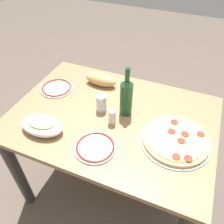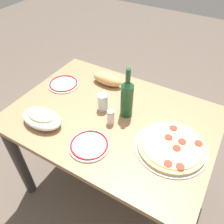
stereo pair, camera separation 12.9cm
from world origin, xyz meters
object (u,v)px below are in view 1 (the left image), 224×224
at_px(side_plate_near, 57,88).
at_px(dining_table, 112,132).
at_px(spice_shaker, 112,117).
at_px(pepperoni_pizza, 175,139).
at_px(wine_bottle, 126,96).
at_px(baked_pasta_dish, 42,124).
at_px(water_glass, 101,103).
at_px(bread_loaf, 101,80).
at_px(side_plate_far, 95,147).

bearing_deg(side_plate_near, dining_table, 167.53).
bearing_deg(spice_shaker, side_plate_near, -17.94).
bearing_deg(pepperoni_pizza, spice_shaker, 0.19).
relative_size(pepperoni_pizza, wine_bottle, 1.20).
bearing_deg(dining_table, baked_pasta_dish, 38.76).
height_order(dining_table, side_plate_near, side_plate_near).
distance_m(wine_bottle, side_plate_near, 0.51).
distance_m(water_glass, side_plate_near, 0.36).
distance_m(dining_table, bread_loaf, 0.36).
bearing_deg(wine_bottle, bread_loaf, -38.71).
bearing_deg(wine_bottle, spice_shaker, 68.99).
relative_size(wine_bottle, bread_loaf, 1.45).
height_order(pepperoni_pizza, wine_bottle, wine_bottle).
bearing_deg(pepperoni_pizza, side_plate_far, 28.92).
xyz_separation_m(water_glass, side_plate_far, (-0.09, 0.27, -0.04)).
height_order(side_plate_near, bread_loaf, bread_loaf).
xyz_separation_m(bread_loaf, spice_shaker, (-0.21, 0.30, 0.00)).
distance_m(side_plate_near, spice_shaker, 0.48).
relative_size(pepperoni_pizza, side_plate_near, 1.78).
bearing_deg(side_plate_far, spice_shaker, -92.51).
xyz_separation_m(water_glass, side_plate_near, (0.35, -0.07, -0.04)).
bearing_deg(pepperoni_pizza, side_plate_near, -10.27).
xyz_separation_m(dining_table, side_plate_far, (-0.01, 0.25, 0.15)).
bearing_deg(wine_bottle, pepperoni_pizza, 161.29).
distance_m(water_glass, bread_loaf, 0.25).
distance_m(side_plate_far, bread_loaf, 0.54).
relative_size(dining_table, spice_shaker, 13.28).
xyz_separation_m(baked_pasta_dish, bread_loaf, (-0.12, -0.49, -0.00)).
bearing_deg(water_glass, side_plate_near, -10.99).
relative_size(dining_table, side_plate_near, 5.71).
xyz_separation_m(side_plate_far, spice_shaker, (-0.01, -0.20, 0.03)).
relative_size(pepperoni_pizza, bread_loaf, 1.73).
relative_size(dining_table, water_glass, 11.30).
relative_size(dining_table, side_plate_far, 5.61).
bearing_deg(bread_loaf, spice_shaker, 124.15).
xyz_separation_m(baked_pasta_dish, spice_shaker, (-0.32, -0.19, 0.00)).
bearing_deg(dining_table, pepperoni_pizza, 172.32).
distance_m(pepperoni_pizza, side_plate_far, 0.41).
xyz_separation_m(dining_table, bread_loaf, (0.18, -0.25, 0.18)).
bearing_deg(dining_table, wine_bottle, -138.67).
bearing_deg(spice_shaker, water_glass, -38.10).
bearing_deg(baked_pasta_dish, wine_bottle, -140.79).
bearing_deg(bread_loaf, water_glass, 115.25).
distance_m(water_glass, spice_shaker, 0.13).
bearing_deg(wine_bottle, side_plate_far, 80.75).
bearing_deg(wine_bottle, dining_table, 41.33).
bearing_deg(spice_shaker, pepperoni_pizza, -179.81).
xyz_separation_m(wine_bottle, spice_shaker, (0.04, 0.11, -0.08)).
bearing_deg(bread_loaf, side_plate_near, 32.35).
bearing_deg(spice_shaker, side_plate_far, 87.49).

